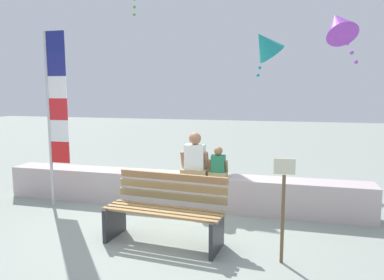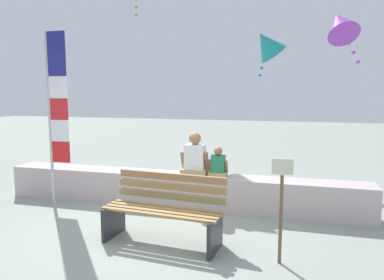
{
  "view_description": "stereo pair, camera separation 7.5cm",
  "coord_description": "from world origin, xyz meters",
  "px_view_note": "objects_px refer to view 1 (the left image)",
  "views": [
    {
      "loc": [
        1.78,
        -4.82,
        1.99
      ],
      "look_at": [
        0.26,
        1.06,
        1.17
      ],
      "focal_mm": 33.86,
      "sensor_mm": 36.0,
      "label": 1
    },
    {
      "loc": [
        1.85,
        -4.8,
        1.99
      ],
      "look_at": [
        0.26,
        1.06,
        1.17
      ],
      "focal_mm": 33.86,
      "sensor_mm": 36.0,
      "label": 2
    }
  ],
  "objects_px": {
    "park_bench": "(165,211)",
    "flag_banner": "(55,107)",
    "kite_teal": "(265,44)",
    "sign_post": "(283,202)",
    "person_child": "(218,165)",
    "kite_purple": "(339,25)",
    "person_adult": "(195,159)"
  },
  "relations": [
    {
      "from": "flag_banner",
      "to": "sign_post",
      "type": "bearing_deg",
      "value": -17.73
    },
    {
      "from": "park_bench",
      "to": "flag_banner",
      "type": "distance_m",
      "value": 2.82
    },
    {
      "from": "flag_banner",
      "to": "kite_purple",
      "type": "xyz_separation_m",
      "value": [
        4.74,
        2.45,
        1.56
      ]
    },
    {
      "from": "park_bench",
      "to": "kite_teal",
      "type": "relative_size",
      "value": 1.34
    },
    {
      "from": "park_bench",
      "to": "sign_post",
      "type": "relative_size",
      "value": 1.31
    },
    {
      "from": "flag_banner",
      "to": "kite_teal",
      "type": "relative_size",
      "value": 2.47
    },
    {
      "from": "park_bench",
      "to": "person_adult",
      "type": "height_order",
      "value": "person_adult"
    },
    {
      "from": "person_child",
      "to": "flag_banner",
      "type": "height_order",
      "value": "flag_banner"
    },
    {
      "from": "kite_purple",
      "to": "person_adult",
      "type": "bearing_deg",
      "value": -140.85
    },
    {
      "from": "person_adult",
      "to": "sign_post",
      "type": "xyz_separation_m",
      "value": [
        1.47,
        -1.7,
        -0.12
      ]
    },
    {
      "from": "person_adult",
      "to": "flag_banner",
      "type": "height_order",
      "value": "flag_banner"
    },
    {
      "from": "person_adult",
      "to": "kite_teal",
      "type": "xyz_separation_m",
      "value": [
        0.94,
        3.17,
        2.25
      ]
    },
    {
      "from": "park_bench",
      "to": "flag_banner",
      "type": "relative_size",
      "value": 0.55
    },
    {
      "from": "person_adult",
      "to": "flag_banner",
      "type": "relative_size",
      "value": 0.25
    },
    {
      "from": "person_adult",
      "to": "park_bench",
      "type": "bearing_deg",
      "value": -91.43
    },
    {
      "from": "park_bench",
      "to": "flag_banner",
      "type": "bearing_deg",
      "value": 156.89
    },
    {
      "from": "kite_teal",
      "to": "sign_post",
      "type": "relative_size",
      "value": 0.98
    },
    {
      "from": "flag_banner",
      "to": "person_child",
      "type": "bearing_deg",
      "value": 10.07
    },
    {
      "from": "flag_banner",
      "to": "kite_teal",
      "type": "bearing_deg",
      "value": 48.21
    },
    {
      "from": "sign_post",
      "to": "kite_teal",
      "type": "bearing_deg",
      "value": 96.22
    },
    {
      "from": "flag_banner",
      "to": "kite_teal",
      "type": "height_order",
      "value": "kite_teal"
    },
    {
      "from": "person_adult",
      "to": "sign_post",
      "type": "distance_m",
      "value": 2.25
    },
    {
      "from": "person_child",
      "to": "kite_purple",
      "type": "bearing_deg",
      "value": 44.31
    },
    {
      "from": "person_child",
      "to": "sign_post",
      "type": "relative_size",
      "value": 0.41
    },
    {
      "from": "park_bench",
      "to": "person_adult",
      "type": "xyz_separation_m",
      "value": [
        0.04,
        1.46,
        0.44
      ]
    },
    {
      "from": "park_bench",
      "to": "person_adult",
      "type": "distance_m",
      "value": 1.53
    },
    {
      "from": "person_child",
      "to": "kite_purple",
      "type": "height_order",
      "value": "kite_purple"
    },
    {
      "from": "flag_banner",
      "to": "kite_teal",
      "type": "distance_m",
      "value": 5.1
    },
    {
      "from": "sign_post",
      "to": "kite_purple",
      "type": "bearing_deg",
      "value": 75.54
    },
    {
      "from": "park_bench",
      "to": "kite_teal",
      "type": "xyz_separation_m",
      "value": [
        0.97,
        4.64,
        2.69
      ]
    },
    {
      "from": "sign_post",
      "to": "person_child",
      "type": "bearing_deg",
      "value": 122.12
    },
    {
      "from": "park_bench",
      "to": "kite_teal",
      "type": "distance_m",
      "value": 5.45
    }
  ]
}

